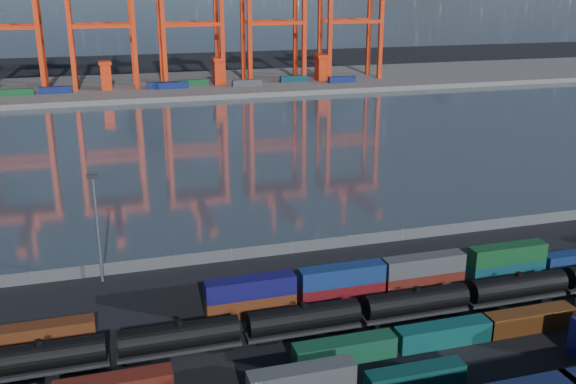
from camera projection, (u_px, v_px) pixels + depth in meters
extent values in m
plane|color=black|center=(356.00, 340.00, 79.79)|extent=(700.00, 700.00, 0.00)
plane|color=#323F48|center=(211.00, 145.00, 175.54)|extent=(700.00, 700.00, 0.00)
cube|color=#514F4C|center=(168.00, 86.00, 270.97)|extent=(700.00, 70.00, 2.00)
cube|color=#424648|center=(302.00, 378.00, 65.80)|extent=(11.30, 2.30, 2.45)
cube|color=#0B3A38|center=(415.00, 378.00, 70.07)|extent=(11.30, 2.30, 2.45)
cube|color=#12462C|center=(345.00, 350.00, 75.07)|extent=(12.38, 2.52, 2.68)
cube|color=#0D4845|center=(444.00, 334.00, 78.57)|extent=(12.38, 2.52, 2.68)
cube|color=#572E11|center=(529.00, 320.00, 81.82)|extent=(12.38, 2.52, 2.68)
cube|color=#5A2A12|center=(44.00, 334.00, 78.70)|extent=(12.15, 2.47, 2.63)
cube|color=#5C2912|center=(251.00, 305.00, 85.72)|extent=(12.15, 2.47, 2.63)
cube|color=#120F4F|center=(250.00, 287.00, 84.90)|extent=(12.15, 2.47, 2.63)
cube|color=#5E0E12|center=(342.00, 292.00, 89.21)|extent=(12.15, 2.47, 2.63)
cube|color=navy|center=(342.00, 275.00, 88.40)|extent=(12.15, 2.47, 2.63)
cube|color=#571A11|center=(423.00, 281.00, 92.58)|extent=(12.15, 2.47, 2.63)
cube|color=#434648|center=(424.00, 264.00, 91.76)|extent=(12.15, 2.47, 2.63)
cube|color=#0D3E48|center=(506.00, 270.00, 96.30)|extent=(12.15, 2.47, 2.63)
cube|color=#134922|center=(508.00, 253.00, 95.48)|extent=(12.15, 2.47, 2.63)
cylinder|color=black|center=(40.00, 356.00, 71.75)|extent=(14.19, 3.16, 3.16)
cylinder|color=black|center=(38.00, 343.00, 71.21)|extent=(0.87, 0.87, 0.55)
cube|color=black|center=(42.00, 370.00, 72.29)|extent=(14.73, 2.18, 0.44)
cube|color=black|center=(88.00, 366.00, 73.75)|extent=(2.73, 1.96, 0.65)
cylinder|color=black|center=(179.00, 336.00, 75.91)|extent=(14.19, 3.16, 3.16)
cylinder|color=black|center=(178.00, 323.00, 75.37)|extent=(0.87, 0.87, 0.55)
cube|color=black|center=(180.00, 349.00, 76.46)|extent=(14.73, 2.18, 0.44)
cube|color=black|center=(138.00, 358.00, 75.27)|extent=(2.73, 1.96, 0.65)
cube|color=black|center=(221.00, 346.00, 77.91)|extent=(2.73, 1.96, 0.65)
cylinder|color=black|center=(304.00, 318.00, 80.08)|extent=(14.19, 3.16, 3.16)
cylinder|color=black|center=(304.00, 305.00, 79.54)|extent=(0.87, 0.87, 0.55)
cube|color=black|center=(304.00, 330.00, 80.62)|extent=(14.73, 2.18, 0.44)
cube|color=black|center=(266.00, 339.00, 79.44)|extent=(2.73, 1.96, 0.65)
cube|color=black|center=(340.00, 327.00, 82.07)|extent=(2.73, 1.96, 0.65)
cylinder|color=black|center=(416.00, 301.00, 84.24)|extent=(14.19, 3.16, 3.16)
cylinder|color=black|center=(417.00, 289.00, 83.70)|extent=(0.87, 0.87, 0.55)
cube|color=black|center=(415.00, 313.00, 84.78)|extent=(14.73, 2.18, 0.44)
cube|color=black|center=(381.00, 321.00, 83.60)|extent=(2.73, 1.96, 0.65)
cube|color=black|center=(448.00, 311.00, 86.24)|extent=(2.73, 1.96, 0.65)
cylinder|color=black|center=(518.00, 286.00, 88.41)|extent=(14.19, 3.16, 3.16)
cylinder|color=black|center=(519.00, 275.00, 87.86)|extent=(0.87, 0.87, 0.55)
cube|color=black|center=(516.00, 297.00, 88.95)|extent=(14.73, 2.18, 0.44)
cube|color=black|center=(485.00, 305.00, 87.76)|extent=(2.73, 1.96, 0.65)
cube|color=black|center=(546.00, 296.00, 90.40)|extent=(2.73, 1.96, 0.65)
cube|color=#595B5E|center=(291.00, 248.00, 105.02)|extent=(160.00, 0.06, 2.00)
cylinder|color=slate|center=(31.00, 277.00, 94.24)|extent=(0.12, 0.12, 2.20)
cylinder|color=slate|center=(102.00, 269.00, 96.93)|extent=(0.12, 0.12, 2.20)
cylinder|color=slate|center=(168.00, 261.00, 99.61)|extent=(0.12, 0.12, 2.20)
cylinder|color=slate|center=(232.00, 254.00, 102.30)|extent=(0.12, 0.12, 2.20)
cylinder|color=slate|center=(291.00, 247.00, 104.98)|extent=(0.12, 0.12, 2.20)
cylinder|color=slate|center=(348.00, 241.00, 107.67)|extent=(0.12, 0.12, 2.20)
cylinder|color=slate|center=(403.00, 234.00, 110.36)|extent=(0.12, 0.12, 2.20)
cylinder|color=slate|center=(454.00, 228.00, 113.04)|extent=(0.12, 0.12, 2.20)
cylinder|color=slate|center=(503.00, 223.00, 115.73)|extent=(0.12, 0.12, 2.20)
cylinder|color=slate|center=(550.00, 217.00, 118.42)|extent=(0.12, 0.12, 2.20)
cylinder|color=slate|center=(98.00, 231.00, 92.96)|extent=(0.36, 0.36, 16.00)
cube|color=black|center=(92.00, 177.00, 90.38)|extent=(1.60, 0.40, 0.60)
cube|color=red|center=(38.00, 34.00, 240.42)|extent=(1.71, 1.71, 48.23)
cube|color=red|center=(40.00, 32.00, 252.15)|extent=(1.71, 1.71, 48.23)
cube|color=red|center=(3.00, 28.00, 236.51)|extent=(23.58, 1.50, 1.50)
cube|color=red|center=(7.00, 26.00, 248.24)|extent=(23.58, 1.50, 1.50)
cube|color=red|center=(70.00, 33.00, 243.49)|extent=(1.71, 1.71, 48.23)
cube|color=red|center=(71.00, 31.00, 255.22)|extent=(1.71, 1.71, 48.23)
cube|color=red|center=(133.00, 32.00, 249.83)|extent=(1.71, 1.71, 48.23)
cube|color=red|center=(132.00, 30.00, 261.55)|extent=(1.71, 1.71, 48.23)
cube|color=red|center=(102.00, 26.00, 245.91)|extent=(23.58, 1.50, 1.50)
cube|color=red|center=(101.00, 24.00, 257.64)|extent=(23.58, 1.50, 1.50)
cube|color=red|center=(163.00, 31.00, 252.90)|extent=(1.71, 1.71, 48.23)
cube|color=red|center=(160.00, 29.00, 264.62)|extent=(1.71, 1.71, 48.23)
cube|color=red|center=(222.00, 30.00, 259.23)|extent=(1.71, 1.71, 48.23)
cube|color=red|center=(216.00, 28.00, 270.96)|extent=(1.71, 1.71, 48.23)
cube|color=red|center=(193.00, 25.00, 255.31)|extent=(23.58, 1.50, 1.50)
cube|color=red|center=(188.00, 23.00, 267.04)|extent=(23.58, 1.50, 1.50)
cube|color=red|center=(249.00, 30.00, 262.30)|extent=(1.71, 1.71, 48.23)
cube|color=red|center=(243.00, 28.00, 274.03)|extent=(1.71, 1.71, 48.23)
cube|color=red|center=(304.00, 29.00, 268.63)|extent=(1.71, 1.71, 48.23)
cube|color=red|center=(295.00, 27.00, 280.36)|extent=(1.71, 1.71, 48.23)
cube|color=red|center=(277.00, 23.00, 264.72)|extent=(23.58, 1.50, 1.50)
cube|color=red|center=(269.00, 21.00, 276.44)|extent=(23.58, 1.50, 1.50)
cube|color=red|center=(330.00, 28.00, 271.70)|extent=(1.71, 1.71, 48.23)
cube|color=red|center=(320.00, 26.00, 283.43)|extent=(1.71, 1.71, 48.23)
cube|color=red|center=(381.00, 27.00, 278.04)|extent=(1.71, 1.71, 48.23)
cube|color=red|center=(369.00, 25.00, 289.76)|extent=(1.71, 1.71, 48.23)
cube|color=red|center=(356.00, 22.00, 274.12)|extent=(23.58, 1.50, 1.50)
cube|color=red|center=(345.00, 20.00, 285.85)|extent=(23.58, 1.50, 1.50)
cube|color=navy|center=(173.00, 85.00, 256.46)|extent=(12.00, 2.44, 2.60)
cube|color=navy|center=(342.00, 80.00, 272.03)|extent=(12.00, 2.44, 2.60)
cube|color=navy|center=(162.00, 85.00, 256.59)|extent=(12.00, 2.44, 2.60)
cube|color=#3F4244|center=(247.00, 83.00, 262.65)|extent=(12.00, 2.44, 2.60)
cube|color=#144C23|center=(17.00, 92.00, 240.33)|extent=(12.00, 2.44, 2.60)
cube|color=navy|center=(55.00, 90.00, 245.20)|extent=(12.00, 2.44, 2.60)
cube|color=#144C23|center=(193.00, 83.00, 263.17)|extent=(12.00, 2.44, 2.60)
cube|color=#0C3842|center=(294.00, 79.00, 274.15)|extent=(12.00, 2.44, 2.60)
cube|color=red|center=(106.00, 77.00, 253.28)|extent=(4.00, 6.00, 10.00)
cube|color=red|center=(105.00, 63.00, 251.57)|extent=(5.00, 7.00, 1.20)
cube|color=red|center=(218.00, 73.00, 265.37)|extent=(4.00, 6.00, 10.00)
cube|color=red|center=(218.00, 59.00, 263.66)|extent=(5.00, 7.00, 1.20)
cube|color=red|center=(321.00, 69.00, 277.45)|extent=(4.00, 6.00, 10.00)
cube|color=red|center=(321.00, 56.00, 275.75)|extent=(5.00, 7.00, 1.20)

